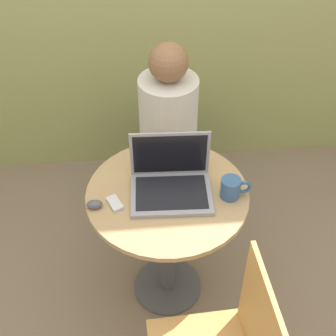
# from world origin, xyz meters

# --- Properties ---
(ground_plane) EXTENTS (12.00, 12.00, 0.00)m
(ground_plane) POSITION_xyz_m (0.00, 0.00, 0.00)
(ground_plane) COLOR #7F6B56
(round_table) EXTENTS (0.73, 0.73, 0.73)m
(round_table) POSITION_xyz_m (0.00, 0.00, 0.56)
(round_table) COLOR #4C4C51
(round_table) RESTS_ON ground_plane
(laptop) EXTENTS (0.36, 0.28, 0.25)m
(laptop) POSITION_xyz_m (0.02, 0.02, 0.78)
(laptop) COLOR gray
(laptop) RESTS_ON round_table
(cell_phone) EXTENTS (0.08, 0.10, 0.02)m
(cell_phone) POSITION_xyz_m (-0.23, -0.05, 0.74)
(cell_phone) COLOR silver
(cell_phone) RESTS_ON round_table
(computer_mouse) EXTENTS (0.07, 0.05, 0.04)m
(computer_mouse) POSITION_xyz_m (-0.32, -0.06, 0.75)
(computer_mouse) COLOR #4C4C51
(computer_mouse) RESTS_ON round_table
(coffee_cup) EXTENTS (0.14, 0.09, 0.10)m
(coffee_cup) POSITION_xyz_m (0.28, -0.05, 0.78)
(coffee_cup) COLOR #335684
(coffee_cup) RESTS_ON round_table
(person_seated) EXTENTS (0.34, 0.50, 1.16)m
(person_seated) POSITION_xyz_m (0.06, 0.61, 0.49)
(person_seated) COLOR #3D4766
(person_seated) RESTS_ON ground_plane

